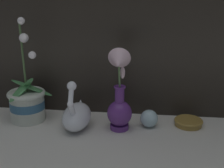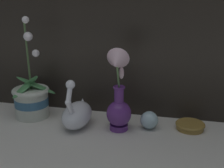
{
  "view_description": "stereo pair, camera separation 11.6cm",
  "coord_description": "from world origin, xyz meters",
  "px_view_note": "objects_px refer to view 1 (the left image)",
  "views": [
    {
      "loc": [
        0.15,
        -0.96,
        0.54
      ],
      "look_at": [
        0.02,
        0.13,
        0.17
      ],
      "focal_mm": 50.0,
      "sensor_mm": 36.0,
      "label": 1
    },
    {
      "loc": [
        0.26,
        -0.94,
        0.54
      ],
      "look_at": [
        0.02,
        0.13,
        0.17
      ],
      "focal_mm": 50.0,
      "sensor_mm": 36.0,
      "label": 2
    }
  ],
  "objects_px": {
    "swan_figurine": "(77,115)",
    "glass_sphere": "(149,118)",
    "blue_vase": "(119,100)",
    "orchid_potted_plant": "(27,101)",
    "amber_dish": "(188,122)"
  },
  "relations": [
    {
      "from": "swan_figurine",
      "to": "glass_sphere",
      "type": "height_order",
      "value": "swan_figurine"
    },
    {
      "from": "swan_figurine",
      "to": "blue_vase",
      "type": "xyz_separation_m",
      "value": [
        0.16,
        -0.0,
        0.07
      ]
    },
    {
      "from": "blue_vase",
      "to": "glass_sphere",
      "type": "relative_size",
      "value": 4.71
    },
    {
      "from": "blue_vase",
      "to": "glass_sphere",
      "type": "height_order",
      "value": "blue_vase"
    },
    {
      "from": "blue_vase",
      "to": "orchid_potted_plant",
      "type": "bearing_deg",
      "value": 172.26
    },
    {
      "from": "orchid_potted_plant",
      "to": "amber_dish",
      "type": "bearing_deg",
      "value": 1.99
    },
    {
      "from": "swan_figurine",
      "to": "blue_vase",
      "type": "height_order",
      "value": "blue_vase"
    },
    {
      "from": "orchid_potted_plant",
      "to": "blue_vase",
      "type": "height_order",
      "value": "orchid_potted_plant"
    },
    {
      "from": "orchid_potted_plant",
      "to": "blue_vase",
      "type": "relative_size",
      "value": 1.29
    },
    {
      "from": "orchid_potted_plant",
      "to": "glass_sphere",
      "type": "distance_m",
      "value": 0.49
    },
    {
      "from": "orchid_potted_plant",
      "to": "blue_vase",
      "type": "distance_m",
      "value": 0.38
    },
    {
      "from": "amber_dish",
      "to": "swan_figurine",
      "type": "bearing_deg",
      "value": -170.74
    },
    {
      "from": "swan_figurine",
      "to": "blue_vase",
      "type": "bearing_deg",
      "value": -1.26
    },
    {
      "from": "orchid_potted_plant",
      "to": "glass_sphere",
      "type": "height_order",
      "value": "orchid_potted_plant"
    },
    {
      "from": "orchid_potted_plant",
      "to": "amber_dish",
      "type": "height_order",
      "value": "orchid_potted_plant"
    }
  ]
}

